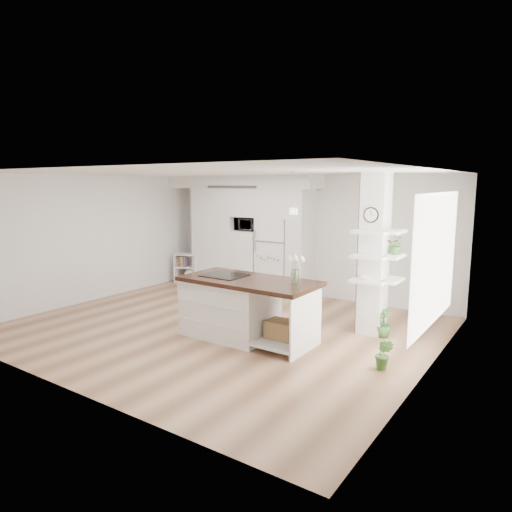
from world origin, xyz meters
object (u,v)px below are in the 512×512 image
(kitchen_island, at_px, (236,306))
(floor_plant_a, at_px, (384,354))
(bookshelf, at_px, (189,270))
(refrigerator, at_px, (276,256))

(kitchen_island, xyz_separation_m, floor_plant_a, (2.49, 0.02, -0.30))
(bookshelf, bearing_deg, kitchen_island, -53.39)
(bookshelf, height_order, floor_plant_a, bookshelf)
(floor_plant_a, bearing_deg, bookshelf, 156.13)
(refrigerator, xyz_separation_m, floor_plant_a, (3.52, -2.91, -0.65))
(bookshelf, relative_size, floor_plant_a, 1.68)
(bookshelf, bearing_deg, refrigerator, -9.82)
(refrigerator, height_order, floor_plant_a, refrigerator)
(refrigerator, relative_size, floor_plant_a, 3.92)
(refrigerator, distance_m, bookshelf, 2.52)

